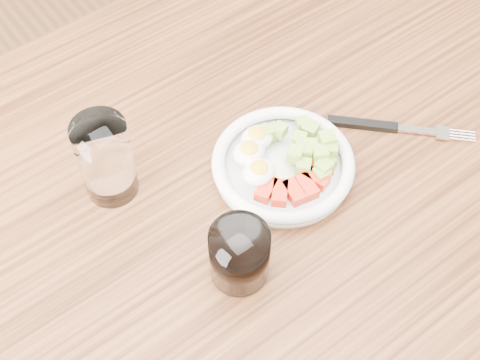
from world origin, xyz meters
name	(u,v)px	position (x,y,z in m)	size (l,w,h in m)	color
dining_table	(249,231)	(0.00, 0.00, 0.67)	(1.50, 0.90, 0.77)	brown
bowl	(283,163)	(0.06, 0.00, 0.79)	(0.20, 0.20, 0.05)	white
fork	(382,126)	(0.22, -0.02, 0.77)	(0.16, 0.16, 0.01)	black
water_glass	(106,159)	(-0.14, 0.12, 0.83)	(0.07, 0.07, 0.13)	white
coffee_glass	(239,255)	(-0.08, -0.08, 0.81)	(0.07, 0.07, 0.09)	white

